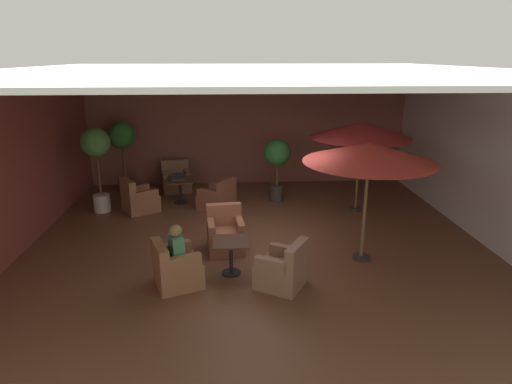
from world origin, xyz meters
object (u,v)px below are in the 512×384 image
object	(u,v)px
armchair_front_left_east	(218,198)
patron_blue_shirt	(176,245)
patio_umbrella_tall_red	(361,130)
cafe_table_front_right	(231,249)
armchair_front_right_south	(283,270)
iced_drink_cup	(177,177)
potted_tree_mid_left	(96,153)
potted_tree_left_corner	(277,159)
potted_tree_mid_right	(122,142)
patio_umbrella_center_beige	(369,153)
open_laptop	(178,178)
cafe_table_front_left	(180,184)
armchair_front_right_north	(225,235)
armchair_front_left_north	(139,200)
armchair_front_left_south	(176,180)
armchair_front_right_east	(176,269)

from	to	relation	value
armchair_front_left_east	patron_blue_shirt	world-z (taller)	patron_blue_shirt
patron_blue_shirt	patio_umbrella_tall_red	bearing A→B (deg)	40.88
cafe_table_front_right	armchair_front_right_south	bearing A→B (deg)	-30.24
patron_blue_shirt	iced_drink_cup	size ratio (longest dim) A/B	6.22
potted_tree_mid_left	iced_drink_cup	distance (m)	2.14
patio_umbrella_tall_red	potted_tree_left_corner	distance (m)	2.35
potted_tree_mid_right	iced_drink_cup	xyz separation A→B (m)	(1.62, -0.95, -0.78)
patio_umbrella_tall_red	potted_tree_mid_left	xyz separation A→B (m)	(-6.54, 0.30, -0.56)
patio_umbrella_center_beige	open_laptop	bearing A→B (deg)	137.02
patio_umbrella_center_beige	potted_tree_mid_right	xyz separation A→B (m)	(-5.63, 4.74, -0.65)
open_laptop	armchair_front_left_east	bearing A→B (deg)	-28.59
patron_blue_shirt	open_laptop	world-z (taller)	patron_blue_shirt
patio_umbrella_center_beige	armchair_front_left_east	bearing A→B (deg)	132.96
cafe_table_front_right	open_laptop	size ratio (longest dim) A/B	1.89
patio_umbrella_tall_red	open_laptop	xyz separation A→B (m)	(-4.63, 0.88, -1.38)
cafe_table_front_left	armchair_front_right_north	world-z (taller)	armchair_front_right_north
potted_tree_mid_right	iced_drink_cup	bearing A→B (deg)	-30.50
potted_tree_left_corner	iced_drink_cup	world-z (taller)	potted_tree_left_corner
armchair_front_right_north	potted_tree_mid_right	world-z (taller)	potted_tree_mid_right
armchair_front_left_east	open_laptop	size ratio (longest dim) A/B	3.08
armchair_front_right_south	potted_tree_left_corner	size ratio (longest dim) A/B	0.59
iced_drink_cup	open_laptop	size ratio (longest dim) A/B	0.32
armchair_front_left_north	cafe_table_front_left	bearing A→B (deg)	32.65
potted_tree_left_corner	potted_tree_mid_right	xyz separation A→B (m)	(-4.34, 1.00, 0.31)
potted_tree_mid_right	iced_drink_cup	distance (m)	2.03
patio_umbrella_tall_red	patron_blue_shirt	size ratio (longest dim) A/B	3.65
armchair_front_left_east	patio_umbrella_tall_red	bearing A→B (deg)	-4.89
patio_umbrella_center_beige	iced_drink_cup	bearing A→B (deg)	136.62
armchair_front_left_south	potted_tree_mid_right	bearing A→B (deg)	-176.55
armchair_front_right_south	potted_tree_mid_right	size ratio (longest dim) A/B	0.49
cafe_table_front_right	patio_umbrella_center_beige	distance (m)	3.08
armchair_front_right_north	potted_tree_mid_left	size ratio (longest dim) A/B	0.42
armchair_front_right_north	patron_blue_shirt	size ratio (longest dim) A/B	1.34
open_laptop	patio_umbrella_tall_red	bearing A→B (deg)	-10.81
armchair_front_right_south	potted_tree_mid_left	world-z (taller)	potted_tree_mid_left
armchair_front_right_north	armchair_front_right_south	distance (m)	1.85
armchair_front_right_south	patron_blue_shirt	distance (m)	1.88
armchair_front_left_south	iced_drink_cup	xyz separation A→B (m)	(0.15, -1.04, 0.39)
iced_drink_cup	patio_umbrella_tall_red	bearing A→B (deg)	-11.92
potted_tree_mid_right	armchair_front_left_north	bearing A→B (deg)	-67.14
armchair_front_left_south	patio_umbrella_center_beige	size ratio (longest dim) A/B	0.39
cafe_table_front_left	patio_umbrella_tall_red	world-z (taller)	patio_umbrella_tall_red
potted_tree_mid_right	cafe_table_front_right	bearing A→B (deg)	-59.42
cafe_table_front_left	potted_tree_mid_right	bearing A→B (deg)	148.07
cafe_table_front_left	patron_blue_shirt	size ratio (longest dim) A/B	1.09
armchair_front_right_east	armchair_front_left_east	bearing A→B (deg)	80.87
cafe_table_front_right	iced_drink_cup	size ratio (longest dim) A/B	5.94
armchair_front_left_east	patio_umbrella_center_beige	distance (m)	4.63
patio_umbrella_center_beige	potted_tree_mid_left	xyz separation A→B (m)	(-5.86, 3.10, -0.61)
armchair_front_left_east	cafe_table_front_right	world-z (taller)	armchair_front_left_east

